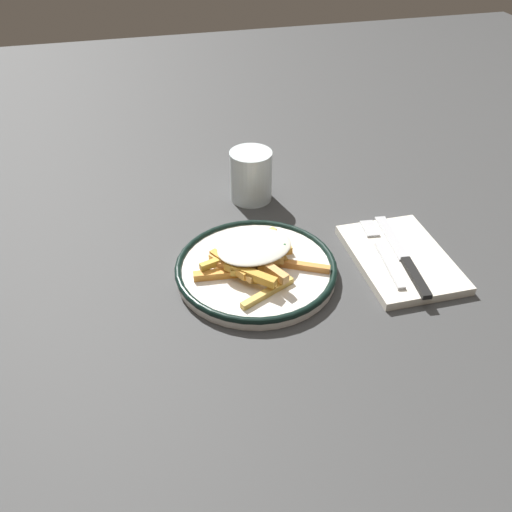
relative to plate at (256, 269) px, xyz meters
The scene contains 7 objects.
ground_plane 0.01m from the plate, ahead, with size 2.60×2.60×0.00m, color #3A3B3C.
plate is the anchor object (origin of this frame).
fries_heap 0.02m from the plate, 153.27° to the right, with size 0.20×0.16×0.04m.
napkin 0.23m from the plate, ahead, with size 0.14×0.20×0.01m, color silver.
fork 0.20m from the plate, ahead, with size 0.04×0.18×0.00m.
knife 0.23m from the plate, 11.03° to the right, with size 0.04×0.21×0.01m.
water_glass 0.23m from the plate, 78.25° to the left, with size 0.08×0.08×0.09m, color silver.
Camera 1 is at (-0.16, -0.63, 0.53)m, focal length 38.50 mm.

